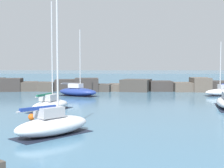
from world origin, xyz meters
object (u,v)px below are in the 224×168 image
(sailboat_moored_5, at_px, (50,104))
(mooring_buoy_orange_near, at_px, (31,117))
(sailboat_moored_4, at_px, (53,124))
(sailboat_moored_1, at_px, (77,91))
(sailboat_moored_0, at_px, (223,92))

(sailboat_moored_5, height_order, mooring_buoy_orange_near, sailboat_moored_5)
(mooring_buoy_orange_near, bearing_deg, sailboat_moored_4, -60.83)
(sailboat_moored_1, bearing_deg, sailboat_moored_0, 2.62)
(sailboat_moored_4, distance_m, sailboat_moored_5, 11.49)
(sailboat_moored_4, height_order, mooring_buoy_orange_near, sailboat_moored_4)
(sailboat_moored_1, distance_m, mooring_buoy_orange_near, 20.55)
(sailboat_moored_0, xyz_separation_m, sailboat_moored_1, (-21.46, -0.98, 0.06))
(sailboat_moored_0, relative_size, sailboat_moored_5, 0.73)
(sailboat_moored_5, bearing_deg, sailboat_moored_4, -75.83)
(mooring_buoy_orange_near, bearing_deg, sailboat_moored_5, 88.21)
(sailboat_moored_1, height_order, sailboat_moored_5, sailboat_moored_5)
(sailboat_moored_5, distance_m, mooring_buoy_orange_near, 5.79)
(sailboat_moored_0, height_order, sailboat_moored_4, sailboat_moored_4)
(sailboat_moored_0, distance_m, sailboat_moored_4, 33.00)
(sailboat_moored_4, xyz_separation_m, sailboat_moored_5, (-2.81, 11.14, -0.09))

